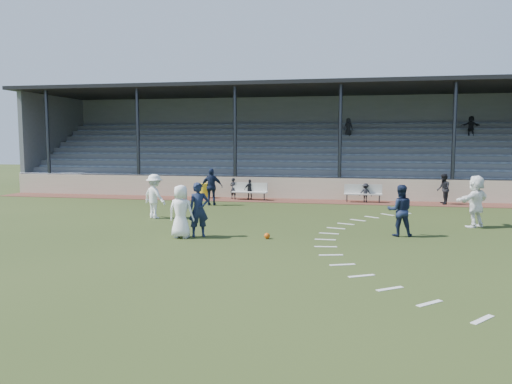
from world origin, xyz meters
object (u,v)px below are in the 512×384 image
bench_right (363,192)px  player_navy_lead (199,210)px  player_white_lead (181,211)px  football (267,236)px  bench_left (250,190)px  trash_bin (204,191)px  official (443,189)px

bench_right → player_navy_lead: 12.31m
player_white_lead → football: bearing=-169.9°
bench_left → player_navy_lead: bearing=-83.3°
trash_bin → official: bearing=-1.6°
official → bench_right: bearing=-92.4°
player_white_lead → player_navy_lead: 0.62m
bench_right → official: bearing=-4.7°
football → player_navy_lead: size_ratio=0.11×
football → official: (7.45, 10.65, 0.71)m
official → football: bearing=-35.0°
player_navy_lead → official: (9.84, 10.69, -0.13)m
bench_left → bench_right: (6.19, 0.10, 0.00)m
football → trash_bin: bearing=116.8°
bench_right → trash_bin: bench_right is taller
football → player_white_lead: 3.05m
bench_left → trash_bin: 2.78m
bench_right → player_navy_lead: (-5.78, -10.86, 0.36)m
player_navy_lead → trash_bin: bearing=78.5°
football → player_white_lead: player_white_lead is taller
football → official: 13.02m
trash_bin → football: 12.35m
trash_bin → player_navy_lead: player_navy_lead is taller
player_navy_lead → bench_left: bearing=64.7°
bench_left → player_white_lead: 11.09m
bench_left → football: bearing=-70.8°
bench_left → player_white_lead: bearing=-86.1°
bench_right → player_navy_lead: bearing=-120.3°
bench_left → football: size_ratio=10.24×
trash_bin → football: size_ratio=4.22×
football → player_white_lead: size_ratio=0.11×
trash_bin → player_white_lead: 11.70m
bench_left → official: bearing=4.2°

